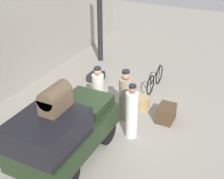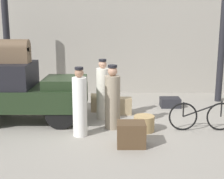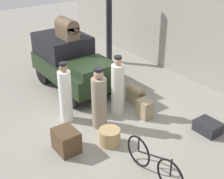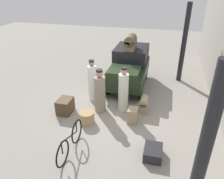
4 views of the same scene
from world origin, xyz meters
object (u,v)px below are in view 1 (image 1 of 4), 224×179
(wicker_basket, at_px, (141,102))
(trunk_on_truck_roof, at_px, (55,98))
(trunk_umber_medium, at_px, (96,97))
(bicycle, at_px, (155,79))
(porter_lifting_near_truck, at_px, (132,114))
(suitcase_tan_flat, at_px, (166,113))
(conductor_in_dark_uniform, at_px, (98,94))
(porter_carrying_trunk, at_px, (125,97))
(truck, at_px, (63,131))
(trunk_wicker_pale, at_px, (76,104))
(suitcase_black_upright, at_px, (96,77))

(wicker_basket, bearing_deg, trunk_on_truck_roof, 166.16)
(trunk_umber_medium, xyz_separation_m, trunk_on_truck_roof, (-3.06, -0.67, 1.73))
(bicycle, xyz_separation_m, wicker_basket, (-1.50, -0.06, -0.18))
(porter_lifting_near_truck, height_order, suitcase_tan_flat, porter_lifting_near_truck)
(bicycle, bearing_deg, conductor_in_dark_uniform, 158.80)
(bicycle, xyz_separation_m, porter_carrying_trunk, (-2.31, 0.19, 0.39))
(porter_carrying_trunk, bearing_deg, trunk_on_truck_roof, 167.07)
(truck, height_order, wicker_basket, truck)
(truck, bearing_deg, bicycle, -9.42)
(suitcase_tan_flat, bearing_deg, bicycle, 29.04)
(wicker_basket, height_order, trunk_on_truck_roof, trunk_on_truck_roof)
(trunk_umber_medium, relative_size, trunk_wicker_pale, 0.88)
(porter_carrying_trunk, bearing_deg, suitcase_black_upright, 48.01)
(truck, distance_m, trunk_wicker_pale, 2.43)
(wicker_basket, height_order, porter_carrying_trunk, porter_carrying_trunk)
(trunk_umber_medium, bearing_deg, trunk_on_truck_roof, -167.71)
(bicycle, bearing_deg, trunk_on_truck_roof, 170.87)
(trunk_umber_medium, distance_m, trunk_wicker_pale, 0.83)
(wicker_basket, bearing_deg, porter_lifting_near_truck, -168.91)
(truck, height_order, bicycle, truck)
(trunk_wicker_pale, height_order, trunk_on_truck_roof, trunk_on_truck_roof)
(trunk_wicker_pale, bearing_deg, trunk_on_truck_roof, -156.99)
(trunk_umber_medium, distance_m, suitcase_tan_flat, 2.52)
(truck, distance_m, suitcase_black_upright, 4.76)
(conductor_in_dark_uniform, distance_m, trunk_on_truck_roof, 2.69)
(suitcase_tan_flat, xyz_separation_m, trunk_wicker_pale, (-0.81, 2.83, 0.03))
(wicker_basket, distance_m, trunk_wicker_pale, 2.20)
(truck, height_order, trunk_on_truck_roof, trunk_on_truck_roof)
(conductor_in_dark_uniform, bearing_deg, porter_lifting_near_truck, -110.70)
(wicker_basket, xyz_separation_m, trunk_umber_medium, (-0.44, 1.53, 0.05))
(trunk_on_truck_roof, bearing_deg, porter_lifting_near_truck, -31.93)
(truck, xyz_separation_m, trunk_umber_medium, (2.90, 0.67, -0.66))
(bicycle, xyz_separation_m, suitcase_black_upright, (-0.39, 2.32, -0.23))
(bicycle, distance_m, porter_carrying_trunk, 2.35)
(truck, relative_size, trunk_wicker_pale, 5.56)
(wicker_basket, relative_size, porter_lifting_near_truck, 0.31)
(porter_carrying_trunk, distance_m, suitcase_tan_flat, 1.39)
(suitcase_black_upright, bearing_deg, trunk_on_truck_roof, -161.80)
(porter_carrying_trunk, relative_size, suitcase_black_upright, 2.62)
(trunk_umber_medium, relative_size, suitcase_black_upright, 0.80)
(wicker_basket, bearing_deg, porter_carrying_trunk, 163.21)
(suitcase_black_upright, bearing_deg, porter_carrying_trunk, -131.99)
(wicker_basket, distance_m, porter_lifting_near_truck, 1.74)
(truck, xyz_separation_m, suitcase_black_upright, (4.45, 1.51, -0.77))
(porter_carrying_trunk, xyz_separation_m, trunk_wicker_pale, (-0.39, 1.59, -0.46))
(bicycle, bearing_deg, porter_lifting_near_truck, -173.13)
(porter_carrying_trunk, bearing_deg, truck, 166.29)
(wicker_basket, xyz_separation_m, suitcase_black_upright, (1.11, 2.38, -0.05))
(porter_carrying_trunk, height_order, trunk_umber_medium, porter_carrying_trunk)
(porter_lifting_near_truck, xyz_separation_m, suitcase_tan_flat, (1.22, -0.67, -0.51))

